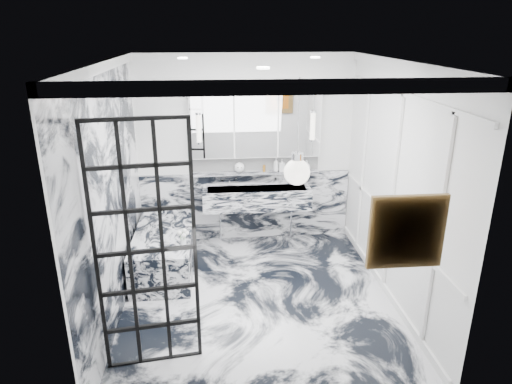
{
  "coord_description": "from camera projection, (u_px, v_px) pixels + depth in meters",
  "views": [
    {
      "loc": [
        -0.46,
        -4.78,
        3.11
      ],
      "look_at": [
        0.04,
        0.5,
        1.21
      ],
      "focal_mm": 32.0,
      "sensor_mm": 36.0,
      "label": 1
    }
  ],
  "objects": [
    {
      "name": "ledge",
      "position": [
        256.0,
        173.0,
        6.83
      ],
      "size": [
        1.9,
        0.14,
        0.04
      ],
      "primitive_type": "cube",
      "color": "silver",
      "rests_on": "wall_back"
    },
    {
      "name": "soap_bottle_c",
      "position": [
        306.0,
        165.0,
        6.86
      ],
      "size": [
        0.15,
        0.15,
        0.16
      ],
      "primitive_type": "imported",
      "rotation": [
        0.0,
        0.0,
        0.22
      ],
      "color": "silver",
      "rests_on": "ledge"
    },
    {
      "name": "wall_right",
      "position": [
        395.0,
        186.0,
        5.24
      ],
      "size": [
        0.0,
        3.6,
        3.6
      ],
      "primitive_type": "plane",
      "rotation": [
        1.57,
        0.0,
        -1.57
      ],
      "color": "white",
      "rests_on": "floor"
    },
    {
      "name": "crittall_door",
      "position": [
        146.0,
        251.0,
        4.13
      ],
      "size": [
        0.88,
        0.15,
        2.42
      ],
      "primitive_type": null,
      "rotation": [
        0.0,
        0.0,
        0.12
      ],
      "color": "black",
      "rests_on": "floor"
    },
    {
      "name": "flower_vase",
      "position": [
        183.0,
        243.0,
        5.63
      ],
      "size": [
        0.08,
        0.08,
        0.12
      ],
      "primitive_type": "cylinder",
      "color": "silver",
      "rests_on": "bathtub"
    },
    {
      "name": "marble_clad_left",
      "position": [
        113.0,
        201.0,
        4.98
      ],
      "size": [
        0.02,
        3.56,
        2.68
      ],
      "primitive_type": "cube",
      "color": "silver",
      "rests_on": "floor"
    },
    {
      "name": "marble_clad_back",
      "position": [
        246.0,
        206.0,
        7.06
      ],
      "size": [
        3.18,
        0.05,
        1.05
      ],
      "primitive_type": "cube",
      "color": "silver",
      "rests_on": "floor"
    },
    {
      "name": "sconce_left",
      "position": [
        199.0,
        128.0,
        6.44
      ],
      "size": [
        0.07,
        0.07,
        0.4
      ],
      "primitive_type": "cylinder",
      "color": "white",
      "rests_on": "mirror_cabinet"
    },
    {
      "name": "artwork",
      "position": [
        407.0,
        232.0,
        3.44
      ],
      "size": [
        0.49,
        0.05,
        0.49
      ],
      "primitive_type": "cube",
      "color": "orange",
      "rests_on": "wall_front"
    },
    {
      "name": "wall_left",
      "position": [
        111.0,
        195.0,
        4.96
      ],
      "size": [
        0.0,
        3.6,
        3.6
      ],
      "primitive_type": "plane",
      "rotation": [
        1.57,
        0.0,
        1.57
      ],
      "color": "white",
      "rests_on": "floor"
    },
    {
      "name": "mirror_cabinet",
      "position": [
        256.0,
        123.0,
        6.58
      ],
      "size": [
        1.9,
        0.16,
        1.0
      ],
      "primitive_type": "cube",
      "color": "white",
      "rests_on": "wall_back"
    },
    {
      "name": "ceiling",
      "position": [
        257.0,
        61.0,
        4.62
      ],
      "size": [
        3.6,
        3.6,
        0.0
      ],
      "primitive_type": "plane",
      "rotation": [
        3.14,
        0.0,
        0.0
      ],
      "color": "white",
      "rests_on": "wall_back"
    },
    {
      "name": "soap_bottle_a",
      "position": [
        276.0,
        164.0,
        6.81
      ],
      "size": [
        0.1,
        0.1,
        0.21
      ],
      "primitive_type": "imported",
      "rotation": [
        0.0,
        0.0,
        0.29
      ],
      "color": "#8C5919",
      "rests_on": "ledge"
    },
    {
      "name": "wall_front",
      "position": [
        279.0,
        271.0,
        3.41
      ],
      "size": [
        3.6,
        0.0,
        3.6
      ],
      "primitive_type": "plane",
      "rotation": [
        -1.57,
        0.0,
        0.0
      ],
      "color": "white",
      "rests_on": "floor"
    },
    {
      "name": "wall_back",
      "position": [
        245.0,
        150.0,
        6.78
      ],
      "size": [
        3.6,
        0.0,
        3.6
      ],
      "primitive_type": "plane",
      "rotation": [
        1.57,
        0.0,
        0.0
      ],
      "color": "white",
      "rests_on": "floor"
    },
    {
      "name": "sconce_right",
      "position": [
        313.0,
        126.0,
        6.58
      ],
      "size": [
        0.07,
        0.07,
        0.4
      ],
      "primitive_type": "cylinder",
      "color": "white",
      "rests_on": "mirror_cabinet"
    },
    {
      "name": "amber_bottle",
      "position": [
        264.0,
        168.0,
        6.81
      ],
      "size": [
        0.04,
        0.04,
        0.1
      ],
      "primitive_type": "cylinder",
      "color": "#8C5919",
      "rests_on": "ledge"
    },
    {
      "name": "bathtub",
      "position": [
        165.0,
        249.0,
        6.21
      ],
      "size": [
        0.75,
        1.65,
        0.55
      ],
      "primitive_type": "cube",
      "color": "silver",
      "rests_on": "floor"
    },
    {
      "name": "pendant_light",
      "position": [
        297.0,
        172.0,
        3.85
      ],
      "size": [
        0.22,
        0.22,
        0.22
      ],
      "primitive_type": "sphere",
      "color": "white",
      "rests_on": "ceiling"
    },
    {
      "name": "subway_tile",
      "position": [
        255.0,
        163.0,
        6.85
      ],
      "size": [
        1.9,
        0.03,
        0.23
      ],
      "primitive_type": "cube",
      "color": "white",
      "rests_on": "wall_back"
    },
    {
      "name": "trough_sink",
      "position": [
        257.0,
        198.0,
        6.79
      ],
      "size": [
        1.6,
        0.45,
        0.3
      ],
      "primitive_type": "cube",
      "color": "silver",
      "rests_on": "wall_back"
    },
    {
      "name": "face_pot",
      "position": [
        239.0,
        167.0,
        6.77
      ],
      "size": [
        0.16,
        0.16,
        0.16
      ],
      "primitive_type": "sphere",
      "color": "white",
      "rests_on": "ledge"
    },
    {
      "name": "soap_bottle_b",
      "position": [
        282.0,
        165.0,
        6.82
      ],
      "size": [
        0.09,
        0.09,
        0.19
      ],
      "primitive_type": "imported",
      "rotation": [
        0.0,
        0.0,
        -0.0
      ],
      "color": "#4C4C51",
      "rests_on": "ledge"
    },
    {
      "name": "floor",
      "position": [
        257.0,
        299.0,
        5.57
      ],
      "size": [
        3.6,
        3.6,
        0.0
      ],
      "primitive_type": "plane",
      "color": "silver",
      "rests_on": "ground"
    },
    {
      "name": "panel_molding",
      "position": [
        393.0,
        195.0,
        5.27
      ],
      "size": [
        0.03,
        3.4,
        2.3
      ],
      "primitive_type": "cube",
      "color": "white",
      "rests_on": "floor"
    }
  ]
}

